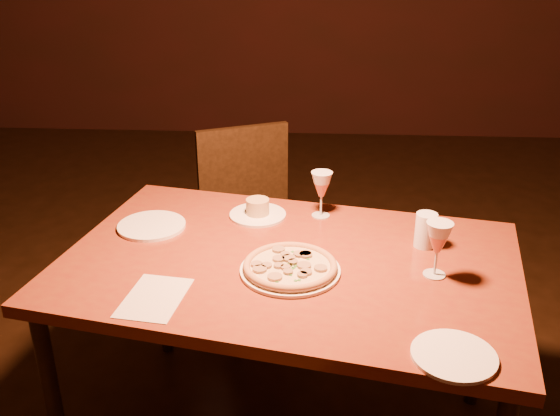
{
  "coord_description": "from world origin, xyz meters",
  "views": [
    {
      "loc": [
        0.15,
        -1.65,
        1.63
      ],
      "look_at": [
        0.05,
        0.03,
        0.86
      ],
      "focal_mm": 40.0,
      "sensor_mm": 36.0,
      "label": 1
    }
  ],
  "objects": [
    {
      "name": "dining_table",
      "position": [
        0.08,
        -0.02,
        0.66
      ],
      "size": [
        1.48,
        1.11,
        0.72
      ],
      "rotation": [
        0.0,
        0.0,
        -0.2
      ],
      "color": "brown",
      "rests_on": "floor"
    },
    {
      "name": "chair_far",
      "position": [
        -0.12,
        0.79,
        0.48
      ],
      "size": [
        0.54,
        0.54,
        0.85
      ],
      "rotation": [
        0.0,
        0.0,
        0.42
      ],
      "color": "black",
      "rests_on": "floor"
    },
    {
      "name": "pizza_plate",
      "position": [
        0.09,
        -0.09,
        0.74
      ],
      "size": [
        0.29,
        0.29,
        0.03
      ],
      "color": "white",
      "rests_on": "dining_table"
    },
    {
      "name": "ramekin_saucer",
      "position": [
        -0.04,
        0.28,
        0.74
      ],
      "size": [
        0.19,
        0.19,
        0.06
      ],
      "color": "white",
      "rests_on": "dining_table"
    },
    {
      "name": "wine_glass_far",
      "position": [
        0.17,
        0.29,
        0.8
      ],
      "size": [
        0.07,
        0.07,
        0.16
      ],
      "primitive_type": null,
      "color": "#C96954",
      "rests_on": "dining_table"
    },
    {
      "name": "wine_glass_right",
      "position": [
        0.5,
        -0.09,
        0.8
      ],
      "size": [
        0.07,
        0.07,
        0.17
      ],
      "primitive_type": null,
      "color": "#C96954",
      "rests_on": "dining_table"
    },
    {
      "name": "water_tumbler",
      "position": [
        0.49,
        0.09,
        0.77
      ],
      "size": [
        0.07,
        0.07,
        0.11
      ],
      "primitive_type": "cylinder",
      "color": "silver",
      "rests_on": "dining_table"
    },
    {
      "name": "side_plate_left",
      "position": [
        -0.38,
        0.17,
        0.72
      ],
      "size": [
        0.22,
        0.22,
        0.01
      ],
      "primitive_type": "cylinder",
      "color": "white",
      "rests_on": "dining_table"
    },
    {
      "name": "side_plate_near",
      "position": [
        0.48,
        -0.46,
        0.72
      ],
      "size": [
        0.2,
        0.2,
        0.01
      ],
      "primitive_type": "cylinder",
      "color": "white",
      "rests_on": "dining_table"
    },
    {
      "name": "menu_card",
      "position": [
        -0.27,
        -0.25,
        0.72
      ],
      "size": [
        0.18,
        0.24,
        0.0
      ],
      "primitive_type": "cube",
      "rotation": [
        0.0,
        0.0,
        -0.13
      ],
      "color": "beige",
      "rests_on": "dining_table"
    }
  ]
}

